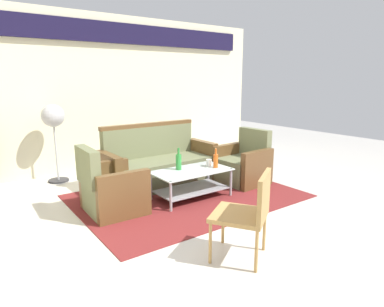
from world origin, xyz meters
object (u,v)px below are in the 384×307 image
object	(u,v)px
bottle_orange	(216,160)
wicker_chair	(249,209)
cup	(209,163)
couch	(158,166)
armchair_right	(243,165)
pedestal_fan	(53,120)
bottle_green	(179,161)
coffee_table	(191,180)
armchair_left	(111,190)

from	to	relation	value
bottle_orange	wicker_chair	bearing A→B (deg)	-119.94
bottle_orange	cup	xyz separation A→B (m)	(-0.03, 0.12, -0.06)
couch	armchair_right	size ratio (longest dim) A/B	2.13
cup	pedestal_fan	distance (m)	2.58
armchair_right	bottle_orange	bearing A→B (deg)	101.17
couch	bottle_green	size ratio (longest dim) A/B	5.82
couch	armchair_right	xyz separation A→B (m)	(1.18, -0.69, -0.03)
bottle_orange	bottle_green	size ratio (longest dim) A/B	0.89
coffee_table	bottle_orange	world-z (taller)	bottle_orange
armchair_right	coffee_table	xyz separation A→B (m)	(-1.11, -0.11, -0.02)
coffee_table	armchair_right	bearing A→B (deg)	5.90
wicker_chair	coffee_table	bearing A→B (deg)	39.15
armchair_left	cup	distance (m)	1.47
couch	pedestal_fan	size ratio (longest dim) A/B	1.43
pedestal_fan	wicker_chair	size ratio (longest dim) A/B	1.51
bottle_green	wicker_chair	xyz separation A→B (m)	(-0.40, -1.77, -0.03)
coffee_table	pedestal_fan	size ratio (longest dim) A/B	0.87
couch	bottle_orange	bearing A→B (deg)	115.43
couch	cup	distance (m)	0.88
armchair_right	bottle_orange	xyz separation A→B (m)	(-0.74, -0.19, 0.23)
bottle_green	wicker_chair	distance (m)	1.81
coffee_table	couch	bearing A→B (deg)	94.87
armchair_left	bottle_orange	bearing A→B (deg)	81.47
armchair_right	bottle_green	distance (m)	1.26
armchair_left	wicker_chair	distance (m)	1.92
armchair_right	cup	size ratio (longest dim) A/B	8.50
armchair_right	bottle_green	bearing A→B (deg)	85.44
armchair_left	coffee_table	bearing A→B (deg)	82.22
armchair_left	cup	size ratio (longest dim) A/B	8.50
pedestal_fan	armchair_left	bearing A→B (deg)	-83.38
pedestal_fan	wicker_chair	xyz separation A→B (m)	(0.79, -3.57, -0.52)
armchair_right	pedestal_fan	bearing A→B (deg)	49.42
cup	pedestal_fan	bearing A→B (deg)	131.15
couch	armchair_left	size ratio (longest dim) A/B	2.13
cup	wicker_chair	size ratio (longest dim) A/B	0.12
couch	coffee_table	bearing A→B (deg)	93.90
couch	bottle_orange	xyz separation A→B (m)	(0.44, -0.88, 0.20)
armchair_right	bottle_green	size ratio (longest dim) A/B	2.73
coffee_table	cup	bearing A→B (deg)	6.56
bottle_orange	cup	size ratio (longest dim) A/B	2.78
cup	bottle_orange	bearing A→B (deg)	-76.59
couch	coffee_table	size ratio (longest dim) A/B	1.65
armchair_left	pedestal_fan	distance (m)	1.91
armchair_right	coffee_table	size ratio (longest dim) A/B	0.77
bottle_green	wicker_chair	bearing A→B (deg)	-102.72
armchair_right	cup	xyz separation A→B (m)	(-0.77, -0.08, 0.17)
bottle_orange	cup	world-z (taller)	bottle_orange
armchair_left	wicker_chair	xyz separation A→B (m)	(0.59, -1.82, 0.21)
pedestal_fan	bottle_green	bearing A→B (deg)	-56.53
coffee_table	cup	size ratio (longest dim) A/B	11.00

